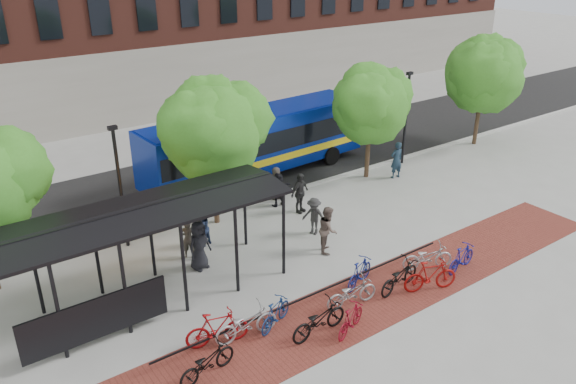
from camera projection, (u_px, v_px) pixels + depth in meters
ground at (316, 232)px, 24.13m from camera, size 160.00×160.00×0.00m
asphalt_street at (223, 174)px, 30.06m from camera, size 160.00×8.00×0.01m
curb at (265, 199)px, 27.07m from camera, size 160.00×0.25×0.12m
brick_strip at (360, 304)px, 19.37m from camera, size 24.00×3.00×0.01m
bike_rack_rail at (314, 304)px, 19.35m from camera, size 12.00×0.05×0.95m
bus_shelter at (130, 226)px, 18.23m from camera, size 10.60×3.07×3.60m
tree_b at (213, 125)px, 23.23m from camera, size 5.15×4.20×6.47m
tree_c at (371, 101)px, 28.18m from camera, size 4.66×3.80×5.92m
tree_d at (485, 71)px, 32.79m from camera, size 5.39×4.40×6.55m
lamp_post_left at (120, 184)px, 21.95m from camera, size 0.35×0.20×5.12m
lamp_post_right at (406, 116)px, 30.45m from camera, size 0.35×0.20×5.12m
bus at (257, 140)px, 29.21m from camera, size 12.83×3.56×3.43m
bike_0 at (207, 362)px, 15.98m from camera, size 2.02×1.00×1.01m
bike_1 at (217, 328)px, 17.21m from camera, size 2.08×1.09×1.20m
bike_2 at (246, 323)px, 17.51m from camera, size 2.18×0.96×1.11m
bike_3 at (275, 313)px, 18.06m from camera, size 1.73×1.12×1.01m
bike_4 at (319, 320)px, 17.67m from camera, size 2.17×0.84×1.12m
bike_5 at (351, 319)px, 17.80m from camera, size 1.70×1.04×0.99m
bike_6 at (352, 293)px, 19.08m from camera, size 2.05×0.94×1.04m
bike_7 at (360, 272)px, 20.23m from camera, size 1.82×1.07×1.05m
bike_8 at (399, 276)px, 19.97m from camera, size 2.17×1.05×1.10m
bike_9 at (430, 276)px, 19.89m from camera, size 2.08×1.27×1.21m
bike_10 at (427, 257)px, 21.22m from camera, size 2.10×1.44×1.04m
bike_11 at (462, 258)px, 21.16m from camera, size 1.80×0.75×1.05m
pedestrian_0 at (199, 245)px, 21.10m from camera, size 1.09×0.85×1.97m
pedestrian_1 at (188, 239)px, 21.92m from camera, size 0.71×0.65×1.62m
pedestrian_2 at (202, 228)px, 22.79m from camera, size 0.89×0.77×1.56m
pedestrian_4 at (300, 193)px, 25.50m from camera, size 1.21×0.74×1.92m
pedestrian_5 at (278, 189)px, 26.21m from camera, size 1.54×0.55×1.64m
pedestrian_6 at (276, 183)px, 26.91m from camera, size 0.90×0.71×1.61m
pedestrian_7 at (396, 160)px, 29.24m from camera, size 0.78×0.56×1.97m
pedestrian_8 at (328, 229)px, 22.31m from camera, size 1.17×1.19×1.93m
pedestrian_9 at (314, 216)px, 23.66m from camera, size 0.98×1.23×1.66m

